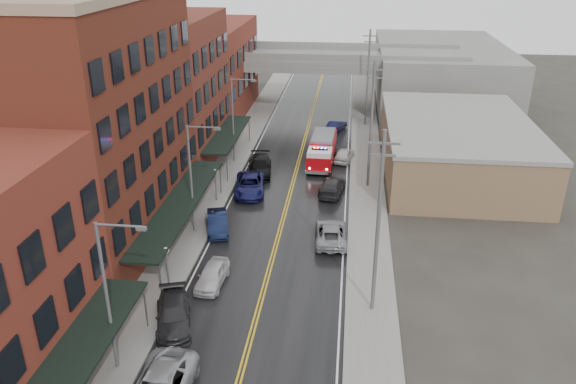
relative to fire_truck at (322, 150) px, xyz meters
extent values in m
cube|color=black|center=(-2.48, -10.65, -1.56)|extent=(11.00, 160.00, 0.02)
cube|color=slate|center=(-9.78, -10.65, -1.49)|extent=(3.00, 160.00, 0.15)
cube|color=slate|center=(4.82, -10.65, -1.49)|extent=(3.00, 160.00, 0.15)
cube|color=gray|center=(-8.13, -10.65, -1.49)|extent=(0.30, 160.00, 0.15)
cube|color=gray|center=(3.17, -10.65, -1.49)|extent=(0.30, 160.00, 0.15)
cube|color=#4F1D15|center=(-15.78, -17.65, 7.43)|extent=(9.00, 20.00, 18.00)
cube|color=maroon|center=(-15.78, -0.15, 5.93)|extent=(9.00, 15.00, 15.00)
cube|color=maroon|center=(-15.78, 17.35, 4.43)|extent=(9.00, 20.00, 12.00)
cube|color=#8E6F4C|center=(13.52, -0.65, 0.93)|extent=(14.00, 22.00, 5.00)
cube|color=slate|center=(15.52, 29.35, 2.43)|extent=(18.00, 30.00, 8.00)
cube|color=black|center=(-9.98, -36.65, 1.43)|extent=(2.60, 16.00, 0.18)
cylinder|color=slate|center=(-8.83, -29.05, -0.07)|extent=(0.10, 0.10, 3.00)
cube|color=black|center=(-9.98, -17.65, 1.43)|extent=(2.60, 18.00, 0.18)
cylinder|color=slate|center=(-8.83, -26.25, -0.07)|extent=(0.10, 0.10, 3.00)
cylinder|color=slate|center=(-8.83, -9.05, -0.07)|extent=(0.10, 0.10, 3.00)
cube|color=black|center=(-9.98, -0.15, 1.43)|extent=(2.60, 13.00, 0.18)
cylinder|color=slate|center=(-8.83, -6.25, -0.07)|extent=(0.10, 0.10, 3.00)
cylinder|color=slate|center=(-8.83, 5.95, -0.07)|extent=(0.10, 0.10, 3.00)
cylinder|color=#59595B|center=(-8.88, -24.65, -0.17)|extent=(0.14, 0.14, 2.80)
sphere|color=silver|center=(-8.88, -24.65, 1.33)|extent=(0.44, 0.44, 0.44)
cylinder|color=#59595B|center=(-8.88, -10.65, -0.17)|extent=(0.14, 0.14, 2.80)
sphere|color=silver|center=(-8.88, -10.65, 1.33)|extent=(0.44, 0.44, 0.44)
cylinder|color=#59595B|center=(-9.28, -32.65, 2.93)|extent=(0.18, 0.18, 9.00)
cylinder|color=#59595B|center=(-8.08, -32.65, 7.33)|extent=(2.40, 0.12, 0.12)
cube|color=#59595B|center=(-6.98, -32.65, 7.23)|extent=(0.50, 0.22, 0.18)
cylinder|color=#59595B|center=(-9.28, -16.65, 2.93)|extent=(0.18, 0.18, 9.00)
cylinder|color=#59595B|center=(-8.08, -16.65, 7.33)|extent=(2.40, 0.12, 0.12)
cube|color=#59595B|center=(-6.98, -16.65, 7.23)|extent=(0.50, 0.22, 0.18)
cylinder|color=#59595B|center=(-9.28, -0.65, 2.93)|extent=(0.18, 0.18, 9.00)
cylinder|color=#59595B|center=(-8.08, -0.65, 7.33)|extent=(2.40, 0.12, 0.12)
cube|color=#59595B|center=(-6.98, -0.65, 7.23)|extent=(0.50, 0.22, 0.18)
cylinder|color=#59595B|center=(4.72, -25.65, 4.43)|extent=(0.24, 0.24, 12.00)
cube|color=#59595B|center=(4.72, -25.65, 9.63)|extent=(1.80, 0.12, 0.12)
cube|color=#59595B|center=(4.72, -25.65, 8.93)|extent=(1.40, 0.12, 0.12)
cylinder|color=#59595B|center=(4.72, -5.65, 4.43)|extent=(0.24, 0.24, 12.00)
cube|color=#59595B|center=(4.72, -5.65, 9.63)|extent=(1.80, 0.12, 0.12)
cube|color=#59595B|center=(4.72, -5.65, 8.93)|extent=(1.40, 0.12, 0.12)
cylinder|color=#59595B|center=(4.72, 14.35, 4.43)|extent=(0.24, 0.24, 12.00)
cube|color=#59595B|center=(4.72, 14.35, 9.63)|extent=(1.80, 0.12, 0.12)
cube|color=#59595B|center=(4.72, 14.35, 8.93)|extent=(1.40, 0.12, 0.12)
cube|color=slate|center=(-2.48, 21.35, 5.18)|extent=(40.00, 10.00, 1.50)
cube|color=slate|center=(-13.48, 21.35, 1.43)|extent=(1.60, 8.00, 6.00)
cube|color=slate|center=(8.52, 21.35, 1.43)|extent=(1.60, 8.00, 6.00)
cube|color=#B4080E|center=(0.05, 1.25, -0.02)|extent=(2.70, 5.58, 2.09)
cube|color=#B4080E|center=(-0.10, -2.64, -0.32)|extent=(2.59, 2.69, 1.50)
cube|color=silver|center=(-0.10, -2.64, 0.68)|extent=(2.46, 2.48, 0.50)
cube|color=black|center=(-0.09, -2.44, -0.02)|extent=(2.57, 1.69, 0.80)
cube|color=slate|center=(0.05, 1.25, 1.18)|extent=(2.44, 5.17, 0.30)
cube|color=black|center=(-0.10, -2.64, 1.01)|extent=(1.61, 0.34, 0.14)
sphere|color=#FF0C0C|center=(-0.65, -2.62, 1.09)|extent=(0.20, 0.20, 0.20)
sphere|color=#1933FF|center=(0.45, -2.66, 1.09)|extent=(0.20, 0.20, 0.20)
cylinder|color=black|center=(-1.20, -2.69, -1.07)|extent=(1.01, 0.39, 1.00)
cylinder|color=black|center=(0.99, -2.78, -1.07)|extent=(1.01, 0.39, 1.00)
cylinder|color=black|center=(-1.07, 0.79, -1.07)|extent=(1.01, 0.39, 1.00)
cylinder|color=black|center=(1.12, 0.71, -1.07)|extent=(1.01, 0.39, 1.00)
cylinder|color=black|center=(-0.97, 3.29, -1.07)|extent=(1.01, 0.39, 1.00)
cylinder|color=black|center=(1.22, 3.20, -1.07)|extent=(1.01, 0.39, 1.00)
imported|color=#252528|center=(-7.35, -28.53, -0.83)|extent=(3.48, 5.48, 1.48)
imported|color=silver|center=(-6.08, -23.85, -0.86)|extent=(1.93, 4.24, 1.41)
imported|color=black|center=(-7.48, -16.18, -0.83)|extent=(2.71, 4.75, 1.48)
imported|color=#14174E|center=(-6.24, -8.39, -0.76)|extent=(3.42, 6.12, 1.62)
imported|color=black|center=(-6.08, -3.62, -0.75)|extent=(2.99, 5.89, 1.64)
imported|color=gray|center=(1.68, -16.85, -0.84)|extent=(2.70, 5.36, 1.45)
imported|color=#252527|center=(1.41, -7.60, -0.84)|extent=(2.73, 5.23, 1.45)
imported|color=silver|center=(2.32, 1.15, -0.87)|extent=(2.40, 4.35, 1.40)
imported|color=black|center=(1.12, 11.55, -0.89)|extent=(2.69, 4.34, 1.35)
camera|label=1|loc=(2.78, -55.67, 19.80)|focal=35.00mm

